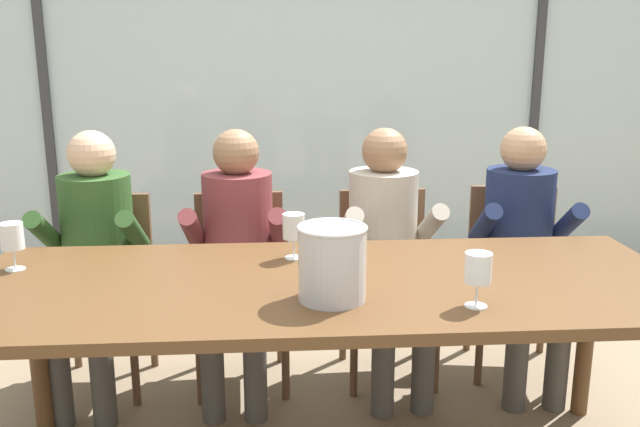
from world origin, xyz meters
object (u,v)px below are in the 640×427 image
(person_beige_jumper, at_px, (387,241))
(person_olive_shirt, at_px, (94,247))
(chair_left_of_center, at_px, (241,273))
(person_navy_polo, at_px, (522,239))
(person_maroon_top, at_px, (237,245))
(wine_glass_by_left_taster, at_px, (294,228))
(wine_glass_near_bucket, at_px, (478,269))
(chair_center, at_px, (385,268))
(chair_right_of_center, at_px, (513,263))
(ice_bucket_primary, at_px, (331,262))
(dining_table, at_px, (327,299))
(chair_near_curtain, at_px, (104,275))
(wine_glass_center_pour, at_px, (12,238))

(person_beige_jumper, bearing_deg, person_olive_shirt, 174.86)
(chair_left_of_center, xyz_separation_m, person_olive_shirt, (-0.64, -0.11, 0.17))
(chair_left_of_center, distance_m, person_navy_polo, 1.33)
(person_maroon_top, xyz_separation_m, person_beige_jumper, (0.68, 0.00, 0.00))
(wine_glass_by_left_taster, distance_m, wine_glass_near_bucket, 0.77)
(chair_left_of_center, distance_m, person_olive_shirt, 0.67)
(chair_center, distance_m, chair_right_of_center, 0.65)
(person_maroon_top, distance_m, ice_bucket_primary, 1.02)
(dining_table, bearing_deg, chair_center, 68.08)
(chair_center, xyz_separation_m, ice_bucket_primary, (-0.36, -1.06, 0.38))
(chair_right_of_center, distance_m, ice_bucket_primary, 1.53)
(dining_table, distance_m, person_navy_polo, 1.23)
(person_maroon_top, bearing_deg, chair_left_of_center, 89.11)
(person_maroon_top, bearing_deg, person_navy_polo, 2.21)
(chair_near_curtain, bearing_deg, wine_glass_center_pour, -98.77)
(chair_right_of_center, relative_size, ice_bucket_primary, 3.63)
(person_olive_shirt, bearing_deg, wine_glass_near_bucket, -33.73)
(person_maroon_top, relative_size, wine_glass_by_left_taster, 6.91)
(dining_table, xyz_separation_m, ice_bucket_primary, (-0.00, -0.19, 0.20))
(chair_near_curtain, xyz_separation_m, person_olive_shirt, (-0.00, -0.13, 0.17))
(chair_center, bearing_deg, chair_near_curtain, 178.74)
(chair_left_of_center, bearing_deg, person_navy_polo, -7.61)
(ice_bucket_primary, height_order, wine_glass_near_bucket, ice_bucket_primary)
(dining_table, relative_size, person_navy_polo, 2.06)
(dining_table, xyz_separation_m, chair_right_of_center, (1.00, 0.91, -0.19))
(wine_glass_by_left_taster, relative_size, wine_glass_center_pour, 1.00)
(person_navy_polo, bearing_deg, wine_glass_near_bucket, -114.11)
(chair_center, height_order, person_navy_polo, person_navy_polo)
(chair_left_of_center, height_order, chair_right_of_center, same)
(chair_right_of_center, bearing_deg, chair_near_curtain, -170.79)
(dining_table, xyz_separation_m, wine_glass_center_pour, (-1.12, 0.19, 0.19))
(chair_right_of_center, distance_m, person_beige_jumper, 0.70)
(dining_table, xyz_separation_m, chair_center, (0.35, 0.88, -0.19))
(chair_near_curtain, distance_m, chair_left_of_center, 0.64)
(chair_center, height_order, person_maroon_top, person_maroon_top)
(person_navy_polo, height_order, ice_bucket_primary, person_navy_polo)
(person_olive_shirt, xyz_separation_m, wine_glass_center_pour, (-0.13, -0.56, 0.20))
(chair_right_of_center, height_order, person_olive_shirt, person_olive_shirt)
(dining_table, relative_size, chair_left_of_center, 2.81)
(chair_near_curtain, xyz_separation_m, wine_glass_center_pour, (-0.14, -0.68, 0.38))
(chair_right_of_center, distance_m, wine_glass_center_pour, 2.27)
(chair_center, bearing_deg, wine_glass_by_left_taster, -127.93)
(chair_right_of_center, relative_size, wine_glass_near_bucket, 5.08)
(dining_table, distance_m, wine_glass_by_left_taster, 0.33)
(chair_near_curtain, relative_size, wine_glass_by_left_taster, 5.08)
(person_olive_shirt, bearing_deg, person_beige_jumper, 2.07)
(person_navy_polo, bearing_deg, chair_center, 171.24)
(ice_bucket_primary, height_order, wine_glass_by_left_taster, ice_bucket_primary)
(person_navy_polo, height_order, wine_glass_near_bucket, person_navy_polo)
(chair_right_of_center, relative_size, person_beige_jumper, 0.73)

